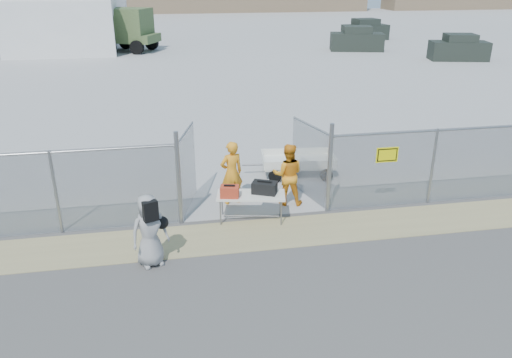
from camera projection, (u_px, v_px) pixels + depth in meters
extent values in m
plane|color=#434141|center=(271.00, 255.00, 11.66)|extent=(160.00, 160.00, 0.00)
cube|color=#A3A3A3|center=(185.00, 39.00, 49.84)|extent=(160.00, 80.00, 0.01)
cube|color=tan|center=(263.00, 234.00, 12.57)|extent=(44.00, 1.60, 0.01)
cube|color=red|center=(230.00, 192.00, 12.80)|extent=(0.53, 0.41, 0.30)
cube|color=black|center=(264.00, 188.00, 13.02)|extent=(0.73, 0.60, 0.30)
imported|color=orange|center=(232.00, 173.00, 13.93)|extent=(0.77, 0.62, 1.84)
imported|color=orange|center=(288.00, 174.00, 13.91)|extent=(1.00, 0.86, 1.78)
imported|color=gray|center=(149.00, 231.00, 10.97)|extent=(0.97, 0.80, 1.70)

